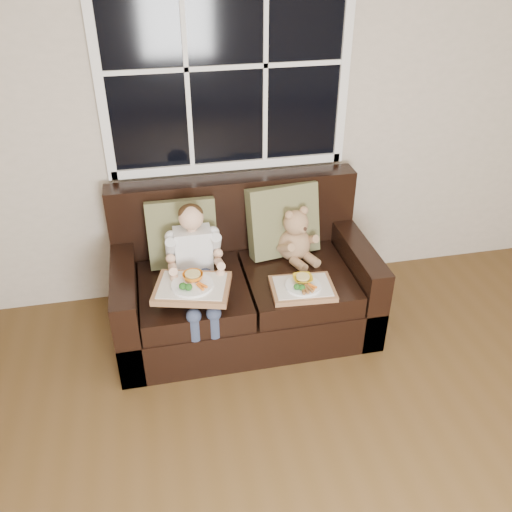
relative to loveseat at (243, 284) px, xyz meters
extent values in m
cube|color=beige|center=(0.49, 0.48, 1.04)|extent=(4.50, 0.02, 2.70)
cube|color=black|center=(0.00, 0.47, 1.34)|extent=(1.50, 0.02, 1.25)
cube|color=white|center=(0.00, 0.45, 0.69)|extent=(1.58, 0.04, 0.06)
cube|color=white|center=(-0.78, 0.45, 1.34)|extent=(0.06, 0.04, 1.37)
cube|color=white|center=(0.78, 0.45, 1.34)|extent=(0.06, 0.04, 1.37)
cube|color=white|center=(0.00, 0.45, 1.34)|extent=(1.50, 0.03, 0.03)
cube|color=black|center=(0.00, -0.07, -0.16)|extent=(1.70, 0.90, 0.30)
cube|color=black|center=(-0.77, -0.07, -0.01)|extent=(0.15, 0.90, 0.60)
cube|color=black|center=(0.78, -0.07, -0.01)|extent=(0.15, 0.90, 0.60)
cube|color=black|center=(0.00, 0.31, 0.32)|extent=(1.70, 0.18, 0.66)
cube|color=black|center=(-0.35, -0.15, 0.07)|extent=(0.68, 0.72, 0.15)
cube|color=black|center=(0.35, -0.15, 0.07)|extent=(0.68, 0.72, 0.15)
cube|color=olive|center=(-0.38, 0.15, 0.37)|extent=(0.45, 0.21, 0.46)
cube|color=olive|center=(0.31, 0.15, 0.38)|extent=(0.51, 0.29, 0.50)
cube|color=silver|center=(-0.32, -0.02, 0.31)|extent=(0.24, 0.15, 0.33)
sphere|color=#DEAB88|center=(-0.32, -0.03, 0.57)|extent=(0.15, 0.15, 0.15)
ellipsoid|color=#352210|center=(-0.32, -0.01, 0.59)|extent=(0.15, 0.15, 0.11)
cylinder|color=#2F3953|center=(-0.38, -0.20, 0.18)|extent=(0.09, 0.29, 0.09)
cylinder|color=#2F3953|center=(-0.26, -0.20, 0.18)|extent=(0.09, 0.29, 0.09)
cylinder|color=#2F3953|center=(-0.38, -0.48, 0.00)|extent=(0.08, 0.08, 0.27)
cylinder|color=#2F3953|center=(-0.26, -0.48, 0.00)|extent=(0.08, 0.08, 0.27)
cylinder|color=#DEAB88|center=(-0.46, -0.13, 0.35)|extent=(0.06, 0.29, 0.23)
cylinder|color=#DEAB88|center=(-0.18, -0.13, 0.35)|extent=(0.06, 0.29, 0.23)
ellipsoid|color=tan|center=(0.37, 0.05, 0.24)|extent=(0.28, 0.26, 0.24)
sphere|color=tan|center=(0.37, 0.04, 0.42)|extent=(0.22, 0.22, 0.17)
sphere|color=tan|center=(0.31, 0.04, 0.49)|extent=(0.06, 0.06, 0.06)
sphere|color=tan|center=(0.43, 0.04, 0.49)|extent=(0.06, 0.06, 0.06)
sphere|color=tan|center=(0.37, -0.03, 0.40)|extent=(0.06, 0.06, 0.06)
sphere|color=black|center=(0.37, -0.06, 0.41)|extent=(0.03, 0.03, 0.03)
cylinder|color=tan|center=(0.32, -0.08, 0.17)|extent=(0.11, 0.14, 0.06)
cylinder|color=tan|center=(0.42, -0.08, 0.17)|extent=(0.11, 0.14, 0.06)
cube|color=#A26949|center=(-0.37, -0.33, 0.25)|extent=(0.52, 0.44, 0.04)
cube|color=silver|center=(-0.37, -0.33, 0.28)|extent=(0.45, 0.38, 0.01)
cylinder|color=white|center=(-0.37, -0.34, 0.29)|extent=(0.25, 0.25, 0.02)
imported|color=orange|center=(-0.35, -0.30, 0.31)|extent=(0.15, 0.15, 0.04)
cylinder|color=#EED881|center=(-0.35, -0.30, 0.32)|extent=(0.09, 0.09, 0.02)
ellipsoid|color=#2E601E|center=(-0.42, -0.39, 0.32)|extent=(0.05, 0.05, 0.04)
ellipsoid|color=#2E601E|center=(-0.39, -0.40, 0.32)|extent=(0.05, 0.05, 0.04)
cylinder|color=orange|center=(-0.32, -0.39, 0.30)|extent=(0.05, 0.07, 0.02)
cube|color=#A26949|center=(0.32, -0.34, 0.16)|extent=(0.41, 0.33, 0.03)
cube|color=silver|center=(0.32, -0.34, 0.18)|extent=(0.36, 0.28, 0.01)
cylinder|color=white|center=(0.32, -0.35, 0.19)|extent=(0.22, 0.22, 0.01)
imported|color=yellow|center=(0.33, -0.31, 0.21)|extent=(0.13, 0.13, 0.03)
cylinder|color=#EED881|center=(0.33, -0.31, 0.21)|extent=(0.08, 0.08, 0.02)
ellipsoid|color=#2E601E|center=(0.27, -0.39, 0.21)|extent=(0.04, 0.04, 0.04)
ellipsoid|color=#2E601E|center=(0.30, -0.40, 0.21)|extent=(0.04, 0.04, 0.04)
cylinder|color=orange|center=(0.36, -0.39, 0.20)|extent=(0.04, 0.06, 0.01)
cylinder|color=olive|center=(0.32, -0.41, 0.20)|extent=(0.03, 0.08, 0.02)
camera|label=1|loc=(-0.53, -2.99, 2.15)|focal=38.00mm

